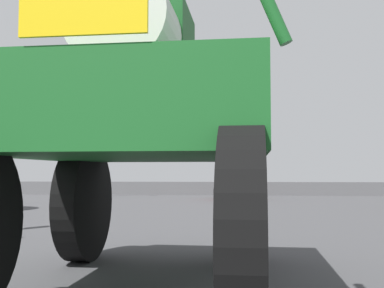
% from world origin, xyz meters
% --- Properties ---
extents(ground_plane, '(120.00, 120.00, 0.00)m').
position_xyz_m(ground_plane, '(0.00, 18.00, 0.00)').
color(ground_plane, '#424244').
extents(oversize_sprayer, '(3.86, 5.71, 4.30)m').
position_xyz_m(oversize_sprayer, '(0.19, 6.98, 2.09)').
color(oversize_sprayer, black).
rests_on(oversize_sprayer, ground).
extents(sedan_ahead, '(2.30, 4.29, 1.52)m').
position_xyz_m(sedan_ahead, '(1.11, 27.79, 0.71)').
color(sedan_ahead, maroon).
rests_on(sedan_ahead, ground).
extents(streetlight_far_left, '(1.91, 0.24, 7.37)m').
position_xyz_m(streetlight_far_left, '(-8.70, 27.99, 4.13)').
color(streetlight_far_left, gray).
rests_on(streetlight_far_left, ground).
extents(roadside_barrier, '(31.38, 0.24, 0.90)m').
position_xyz_m(roadside_barrier, '(0.00, 32.98, 0.45)').
color(roadside_barrier, '#59595B').
rests_on(roadside_barrier, ground).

